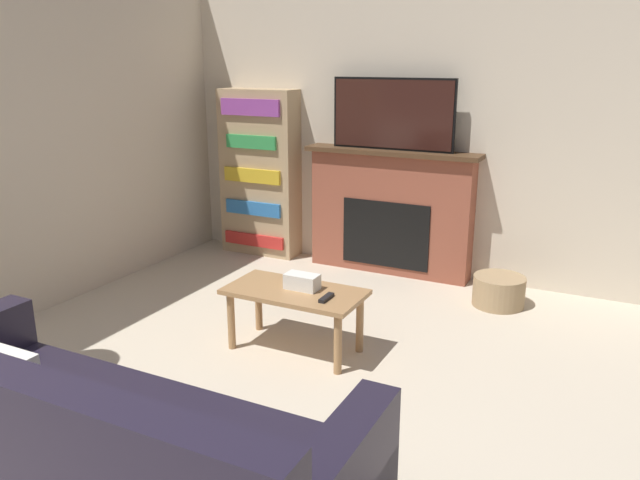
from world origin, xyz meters
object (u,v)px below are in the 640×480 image
couch (99,465)px  tv (393,114)px  fireplace (390,211)px  bookshelf (260,173)px  coffee_table (295,299)px  storage_basket (499,291)px

couch → tv: bearing=91.4°
fireplace → bookshelf: (-1.34, -0.02, 0.24)m
fireplace → coffee_table: bearing=-89.6°
tv → coffee_table: 2.05m
fireplace → couch: size_ratio=0.71×
bookshelf → storage_basket: size_ratio=3.98×
bookshelf → storage_basket: 2.52m
tv → couch: tv is taller
bookshelf → storage_basket: (2.40, -0.37, -0.68)m
coffee_table → storage_basket: 1.76m
tv → storage_basket: tv is taller
fireplace → storage_basket: bearing=-20.1°
bookshelf → couch: bearing=-68.0°
bookshelf → fireplace: bearing=1.0°
couch → coffee_table: (-0.08, 1.78, 0.07)m
coffee_table → storage_basket: coffee_table is taller
tv → storage_basket: size_ratio=2.72×
fireplace → coffee_table: size_ratio=1.73×
coffee_table → couch: bearing=-87.6°
tv → storage_basket: 1.71m
tv → bookshelf: bearing=-179.9°
coffee_table → tv: bearing=90.4°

